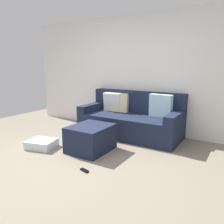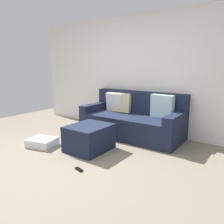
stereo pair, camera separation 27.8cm
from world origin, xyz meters
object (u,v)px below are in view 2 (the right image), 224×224
Objects in this scene: remote_near_ottoman at (79,169)px; storage_bin at (42,142)px; couch_sectional at (133,120)px; ottoman at (89,138)px.

storage_bin is at bearing -179.80° from remote_near_ottoman.
couch_sectional is 4.39× the size of storage_bin.
ottoman is 0.91m from storage_bin.
ottoman is 0.81m from remote_near_ottoman.
remote_near_ottoman is (1.21, -0.32, -0.06)m from storage_bin.
remote_near_ottoman is (0.39, -0.67, -0.21)m from ottoman.
storage_bin is at bearing -156.64° from ottoman.
couch_sectional is 1.17m from ottoman.
ottoman is (-0.20, -1.15, -0.12)m from couch_sectional.
ottoman is 5.06× the size of remote_near_ottoman.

